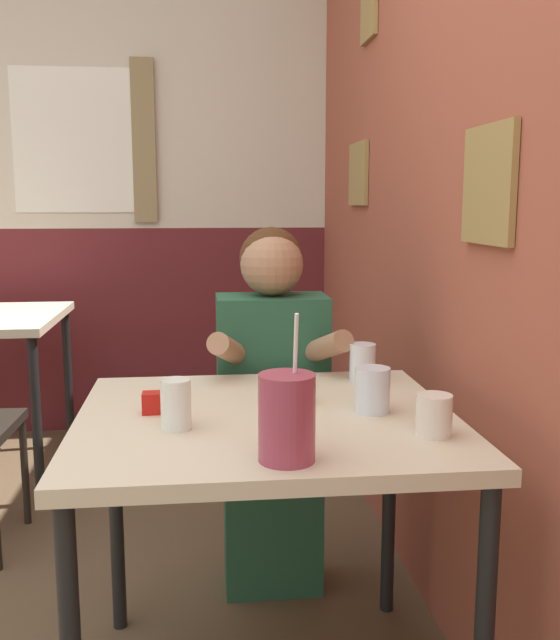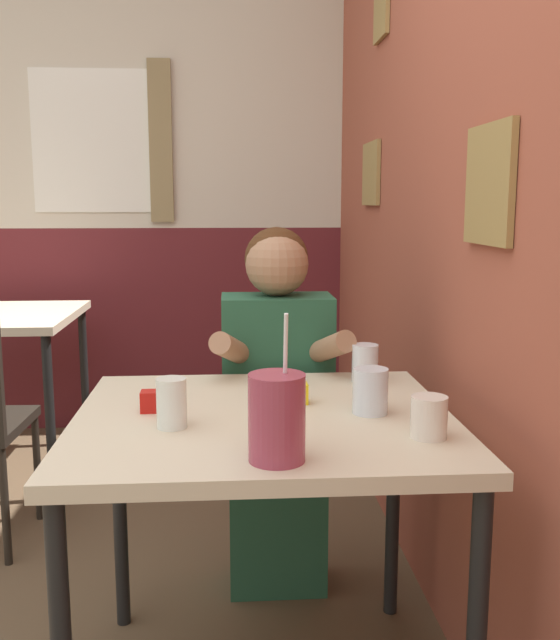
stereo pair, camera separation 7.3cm
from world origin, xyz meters
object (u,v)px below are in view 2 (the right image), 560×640
Objects in this scene: main_table at (264,444)px; cocktail_pitcher at (277,418)px; background_table at (5,333)px; person_seated at (277,406)px.

main_table is 3.05× the size of cocktail_pitcher.
person_seated is (1.16, -1.09, -0.05)m from background_table.
person_seated is at bearing 82.84° from main_table.
person_seated is at bearing 86.12° from cocktail_pitcher.
background_table is 1.60m from person_seated.
person_seated reaches higher than background_table.
background_table is 2.24m from cocktail_pitcher.
cocktail_pitcher is at bearing -60.30° from background_table.
cocktail_pitcher is at bearing -93.88° from person_seated.
person_seated is at bearing -43.17° from background_table.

